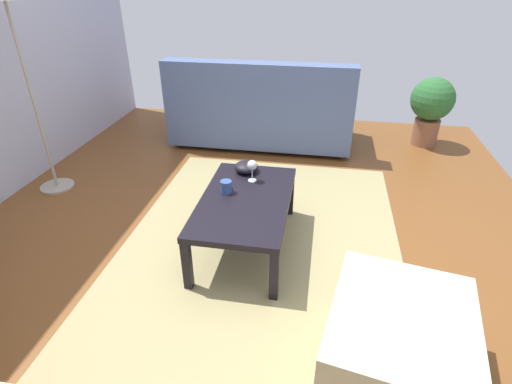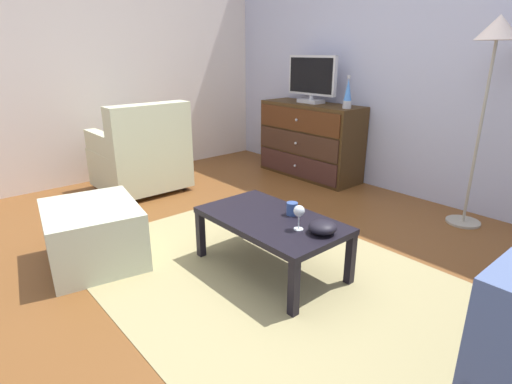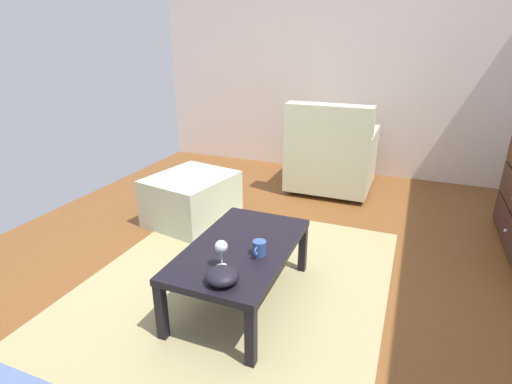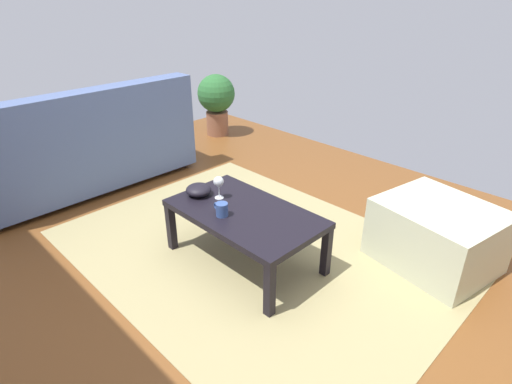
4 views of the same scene
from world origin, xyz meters
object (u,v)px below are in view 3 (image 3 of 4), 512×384
at_px(wine_glass, 221,248).
at_px(mug, 259,248).
at_px(bowl_decorative, 222,276).
at_px(coffee_table, 241,252).
at_px(armchair, 332,156).
at_px(ottoman, 192,199).

bearing_deg(wine_glass, mug, 143.51).
relative_size(wine_glass, bowl_decorative, 0.91).
distance_m(coffee_table, armchair, 2.10).
bearing_deg(mug, coffee_table, -112.48).
relative_size(mug, bowl_decorative, 0.66).
relative_size(mug, armchair, 0.12).
bearing_deg(bowl_decorative, coffee_table, -169.80).
height_order(wine_glass, armchair, armchair).
xyz_separation_m(coffee_table, ottoman, (-0.89, -0.87, -0.13)).
relative_size(coffee_table, mug, 8.68).
bearing_deg(coffee_table, ottoman, -135.73).
xyz_separation_m(coffee_table, wine_glass, (0.25, -0.00, 0.16)).
distance_m(bowl_decorative, armchair, 2.47).
relative_size(bowl_decorative, armchair, 0.18).
xyz_separation_m(armchair, ottoman, (1.21, -0.97, -0.17)).
distance_m(mug, bowl_decorative, 0.33).
height_order(armchair, ottoman, armchair).
distance_m(bowl_decorative, ottoman, 1.59).
xyz_separation_m(coffee_table, armchair, (-2.09, 0.10, 0.04)).
distance_m(wine_glass, mug, 0.25).
distance_m(coffee_table, bowl_decorative, 0.39).
distance_m(coffee_table, ottoman, 1.25).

